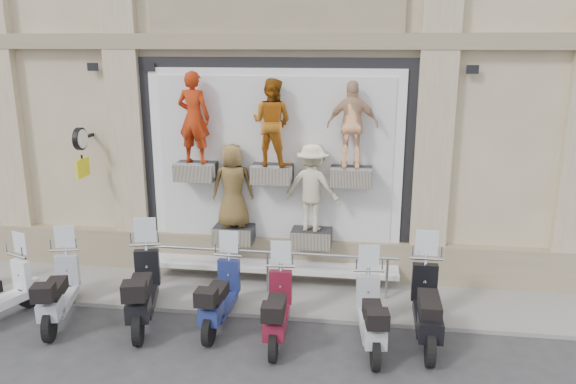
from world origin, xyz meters
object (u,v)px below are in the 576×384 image
at_px(scooter_d, 142,277).
at_px(guard_rail, 268,273).
at_px(clock_sign_bracket, 81,146).
at_px(scooter_c, 58,280).
at_px(scooter_f, 277,297).
at_px(scooter_h, 428,293).
at_px(scooter_e, 220,284).
at_px(scooter_g, 372,303).

bearing_deg(scooter_d, guard_rail, 20.67).
relative_size(guard_rail, clock_sign_bracket, 4.96).
distance_m(scooter_c, scooter_f, 3.93).
xyz_separation_m(scooter_f, scooter_h, (2.46, 0.31, 0.09)).
xyz_separation_m(scooter_e, scooter_g, (2.61, -0.34, -0.00)).
distance_m(clock_sign_bracket, scooter_f, 5.25).
xyz_separation_m(scooter_c, scooter_e, (2.86, 0.26, -0.02)).
relative_size(scooter_c, scooter_e, 1.03).
bearing_deg(clock_sign_bracket, guard_rail, -6.84).
bearing_deg(guard_rail, scooter_h, -24.58).
distance_m(guard_rail, clock_sign_bracket, 4.57).
height_order(clock_sign_bracket, scooter_c, clock_sign_bracket).
xyz_separation_m(scooter_e, scooter_h, (3.52, -0.03, 0.08)).
bearing_deg(scooter_d, scooter_c, 171.92).
height_order(guard_rail, clock_sign_bracket, clock_sign_bracket).
xyz_separation_m(scooter_d, scooter_e, (1.37, 0.09, -0.09)).
relative_size(guard_rail, scooter_h, 2.41).
relative_size(clock_sign_bracket, scooter_h, 0.49).
xyz_separation_m(guard_rail, scooter_h, (2.92, -1.33, 0.39)).
xyz_separation_m(guard_rail, scooter_e, (-0.60, -1.31, 0.30)).
distance_m(scooter_f, scooter_h, 2.48).
relative_size(guard_rail, scooter_e, 2.67).
height_order(clock_sign_bracket, scooter_f, clock_sign_bracket).
bearing_deg(scooter_c, scooter_f, -15.43).
xyz_separation_m(guard_rail, scooter_c, (-3.47, -1.56, 0.33)).
bearing_deg(scooter_e, clock_sign_bracket, 153.39).
distance_m(guard_rail, scooter_g, 2.61).
xyz_separation_m(scooter_f, scooter_g, (1.54, -0.01, 0.00)).
bearing_deg(guard_rail, scooter_d, -144.84).
bearing_deg(scooter_g, guard_rail, 134.34).
xyz_separation_m(clock_sign_bracket, scooter_d, (1.92, -1.86, -1.94)).
distance_m(scooter_c, scooter_e, 2.88).
bearing_deg(scooter_d, clock_sign_bracket, 121.42).
xyz_separation_m(scooter_d, scooter_f, (2.44, -0.25, -0.10)).
height_order(scooter_c, scooter_f, scooter_c).
bearing_deg(clock_sign_bracket, scooter_g, -19.71).
height_order(scooter_c, scooter_g, scooter_c).
height_order(guard_rail, scooter_d, scooter_d).
relative_size(scooter_e, scooter_g, 1.00).
height_order(guard_rail, scooter_f, scooter_f).
bearing_deg(clock_sign_bracket, scooter_f, -25.79).
relative_size(clock_sign_bracket, scooter_g, 0.54).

